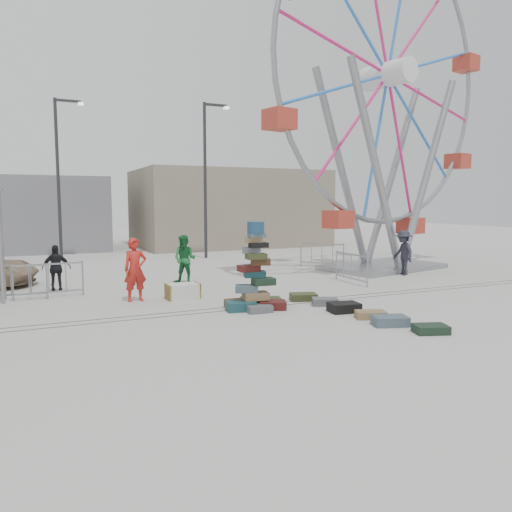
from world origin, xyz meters
name	(u,v)px	position (x,y,z in m)	size (l,w,h in m)	color
ground	(257,313)	(0.00, 0.00, 0.00)	(90.00, 90.00, 0.00)	#9E9E99
track_line_near	(248,309)	(0.00, 0.60, 0.00)	(40.00, 0.04, 0.01)	#47443F
track_line_far	(243,306)	(0.00, 1.00, 0.00)	(40.00, 0.04, 0.01)	#47443F
building_right	(228,208)	(7.00, 20.00, 2.50)	(12.00, 8.00, 5.00)	gray
building_left	(18,214)	(-6.00, 22.00, 2.20)	(10.00, 8.00, 4.40)	gray
lamp_post_right	(207,172)	(3.09, 13.00, 4.48)	(1.41, 0.25, 8.00)	#2D2D30
lamp_post_left	(60,171)	(-3.91, 15.00, 4.48)	(1.41, 0.25, 8.00)	#2D2D30
suitcase_tower	(255,285)	(0.18, 0.55, 0.67)	(1.81, 1.52, 2.41)	#1A4950
ferris_wheel	(387,100)	(8.68, 5.65, 7.23)	(12.41, 4.14, 14.69)	gray
steamer_trunk	(183,291)	(-1.24, 2.75, 0.23)	(0.99, 0.57, 0.46)	silver
row_case_0	(303,297)	(1.98, 0.99, 0.11)	(0.78, 0.51, 0.21)	#3A4020
row_case_1	(325,302)	(2.19, 0.11, 0.10)	(0.72, 0.47, 0.21)	slate
row_case_2	(344,307)	(2.18, -0.85, 0.13)	(0.80, 0.58, 0.26)	black
row_case_3	(371,315)	(2.38, -1.75, 0.09)	(0.75, 0.46, 0.19)	#94734B
row_case_4	(390,321)	(2.34, -2.54, 0.12)	(0.82, 0.51, 0.24)	#4B5F6B
row_case_5	(431,329)	(2.72, -3.48, 0.10)	(0.74, 0.50, 0.19)	#1A3020
barricade_dummy_b	(11,283)	(-6.00, 4.56, 0.55)	(2.00, 0.10, 1.10)	gray
barricade_dummy_c	(49,280)	(-4.95, 4.56, 0.55)	(2.00, 0.10, 1.10)	gray
barricade_wheel_front	(351,268)	(5.16, 3.05, 0.55)	(2.00, 0.10, 1.10)	gray
barricade_wheel_back	(322,255)	(6.60, 7.35, 0.55)	(2.00, 0.10, 1.10)	gray
pedestrian_red	(135,270)	(-2.62, 2.98, 0.95)	(0.69, 0.45, 1.89)	red
pedestrian_green	(185,259)	(-0.34, 5.55, 0.88)	(0.85, 0.66, 1.75)	#19672F
pedestrian_black	(56,268)	(-4.67, 5.68, 0.77)	(0.90, 0.38, 1.54)	black
pedestrian_grey	(403,253)	(8.29, 3.90, 0.91)	(1.17, 0.67, 1.81)	#22242E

